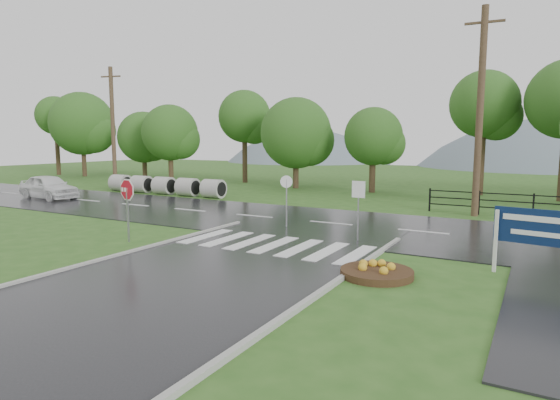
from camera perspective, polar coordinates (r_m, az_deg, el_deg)
The scene contains 17 objects.
ground at distance 12.47m, azimuth -12.46°, elevation -10.04°, with size 120.00×120.00×0.00m, color #2F5B1E.
main_road at distance 20.79m, azimuth 6.20°, elevation -2.93°, with size 90.00×8.00×0.04m, color black.
walkway at distance 13.36m, azimuth 30.68°, elevation -9.74°, with size 2.20×11.00×0.04m, color #27272A.
crosswalk at distance 16.39m, azimuth -0.71°, elevation -5.46°, with size 6.50×2.80×0.02m.
curb_right at distance 7.53m, azimuth -12.51°, elevation -22.16°, with size 0.15×24.00×0.12m, color #A3A39B.
fence_west at distance 25.01m, azimuth 28.51°, elevation -0.37°, with size 9.58×0.08×1.20m.
hills at distance 76.43m, azimuth 25.18°, elevation -7.96°, with size 102.00×48.00×48.00m.
treeline at distance 33.78m, azimuth 17.16°, elevation 0.73°, with size 83.20×5.20×10.00m.
culvert_pipes at distance 32.90m, azimuth -13.95°, elevation 1.72°, with size 9.70×1.20×1.20m.
stop_sign at distance 17.67m, azimuth -18.14°, elevation 0.59°, with size 1.08×0.19×2.46m.
estate_billboard at distance 14.32m, azimuth 28.76°, elevation -3.27°, with size 2.11×0.37×1.86m.
flower_bed at distance 13.10m, azimuth 11.71°, elevation -8.51°, with size 1.97×1.97×0.39m.
reg_sign_small at distance 17.09m, azimuth 9.53°, elevation 0.11°, with size 0.49×0.05×2.23m.
reg_sign_round at distance 19.61m, azimuth 0.79°, elevation 0.64°, with size 0.49×0.19×2.22m.
car_white at distance 32.81m, azimuth -26.28°, elevation 0.11°, with size 4.53×1.82×1.54m, color white.
utility_pole_west at distance 36.94m, azimuth -19.69°, elevation 8.25°, with size 1.57×0.49×8.97m.
utility_pole_east at distance 24.53m, azimuth 23.19°, elevation 9.87°, with size 1.76×0.33×9.89m.
Camera 1 is at (8.00, -8.84, 3.69)m, focal length 30.00 mm.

